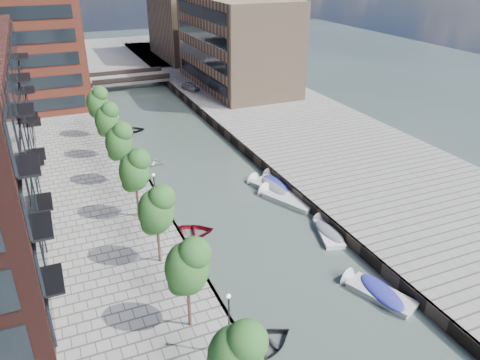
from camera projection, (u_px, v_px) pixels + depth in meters
water at (184, 150)px, 55.27m from camera, size 300.00×300.00×0.00m
quay_right at (302, 128)px, 60.75m from camera, size 20.00×140.00×1.00m
quay_wall_left at (132, 154)px, 52.88m from camera, size 0.25×140.00×1.00m
quay_wall_right at (232, 139)px, 57.23m from camera, size 0.25×140.00×1.00m
far_closure at (105, 55)px, 104.64m from camera, size 80.00×40.00×1.00m
tan_block_near at (236, 42)px, 75.66m from camera, size 12.00×25.00×14.00m
tan_block_far at (187, 18)px, 96.71m from camera, size 12.00×20.00×16.00m
bridge at (129, 78)px, 81.11m from camera, size 13.00×6.00×1.30m
tree_0 at (235, 354)px, 20.18m from camera, size 2.50×2.50×5.95m
tree_1 at (187, 265)px, 25.97m from camera, size 2.50×2.50×5.95m
tree_2 at (156, 208)px, 31.75m from camera, size 2.50×2.50×5.95m
tree_3 at (134, 169)px, 37.54m from camera, size 2.50×2.50×5.95m
tree_4 at (119, 140)px, 43.32m from camera, size 2.50×2.50×5.95m
tree_5 at (107, 118)px, 49.11m from camera, size 2.50×2.50×5.95m
tree_6 at (97, 101)px, 54.89m from camera, size 2.50×2.50×5.95m
lamp_0 at (229, 318)px, 24.73m from camera, size 0.24×0.24×4.12m
lamp_1 at (155, 191)px, 37.96m from camera, size 0.24×0.24×4.12m
lamp_2 at (119, 130)px, 51.18m from camera, size 0.24×0.24×4.12m
sloop_0 at (261, 349)px, 27.42m from camera, size 5.02×4.04×0.92m
sloop_2 at (186, 236)px, 38.45m from camera, size 5.25×4.17×0.98m
sloop_3 at (147, 165)px, 51.38m from camera, size 4.83×4.27×0.83m
sloop_4 at (128, 132)px, 60.88m from camera, size 4.86×3.90×0.89m
motorboat_0 at (375, 292)px, 31.77m from camera, size 3.43×5.33×1.68m
motorboat_1 at (327, 231)px, 38.75m from camera, size 2.84×4.82×1.52m
motorboat_2 at (282, 199)px, 44.01m from camera, size 4.10×5.94×1.88m
motorboat_3 at (275, 184)px, 46.65m from camera, size 3.19×5.50×1.74m
motorboat_4 at (270, 187)px, 46.03m from camera, size 3.56×5.48×1.73m
car at (191, 86)px, 75.37m from camera, size 2.39×3.89×1.24m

